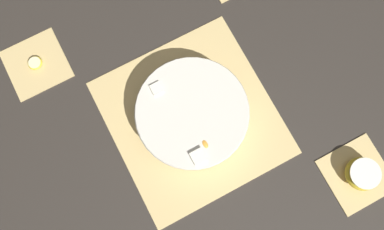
# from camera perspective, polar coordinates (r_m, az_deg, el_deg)

# --- Properties ---
(ground_plane) EXTENTS (6.00, 6.00, 0.00)m
(ground_plane) POSITION_cam_1_polar(r_m,az_deg,el_deg) (0.93, 0.00, -0.41)
(ground_plane) COLOR #2D2823
(bamboo_mat_center) EXTENTS (0.40, 0.39, 0.01)m
(bamboo_mat_center) POSITION_cam_1_polar(r_m,az_deg,el_deg) (0.92, 0.00, -0.38)
(bamboo_mat_center) COLOR #D6B775
(bamboo_mat_center) RESTS_ON ground_plane
(coaster_mat_near_left) EXTENTS (0.15, 0.15, 0.01)m
(coaster_mat_near_left) POSITION_cam_1_polar(r_m,az_deg,el_deg) (1.04, -22.65, 7.19)
(coaster_mat_near_left) COLOR #D6B775
(coaster_mat_near_left) RESTS_ON ground_plane
(coaster_mat_far_right) EXTENTS (0.15, 0.15, 0.01)m
(coaster_mat_far_right) POSITION_cam_1_polar(r_m,az_deg,el_deg) (0.99, 23.87, -8.25)
(coaster_mat_far_right) COLOR #D6B775
(coaster_mat_far_right) RESTS_ON ground_plane
(fruit_salad_bowl) EXTENTS (0.27, 0.27, 0.08)m
(fruit_salad_bowl) POSITION_cam_1_polar(r_m,az_deg,el_deg) (0.88, 0.03, 0.15)
(fruit_salad_bowl) COLOR silver
(fruit_salad_bowl) RESTS_ON bamboo_mat_center
(apple_half) EXTENTS (0.08, 0.08, 0.04)m
(apple_half) POSITION_cam_1_polar(r_m,az_deg,el_deg) (0.97, 24.48, -8.15)
(apple_half) COLOR gold
(apple_half) RESTS_ON coaster_mat_far_right
(banana_coin_single) EXTENTS (0.04, 0.04, 0.01)m
(banana_coin_single) POSITION_cam_1_polar(r_m,az_deg,el_deg) (1.03, -22.81, 7.32)
(banana_coin_single) COLOR beige
(banana_coin_single) RESTS_ON coaster_mat_near_left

